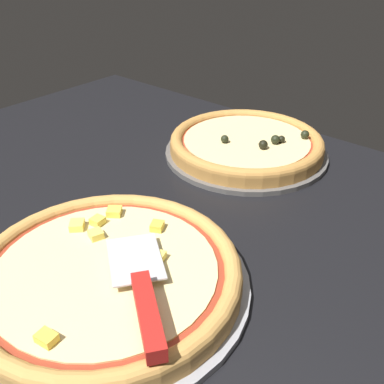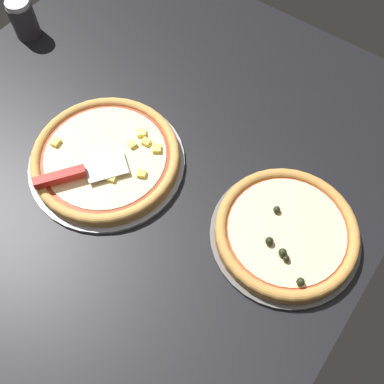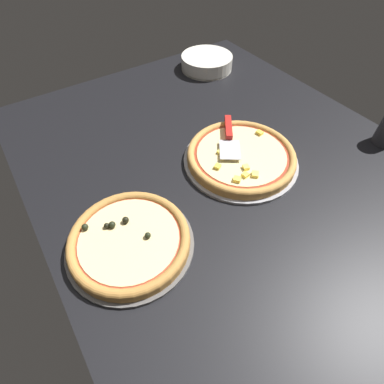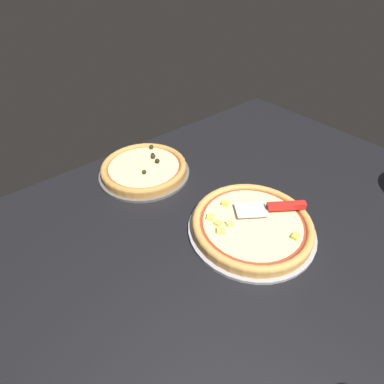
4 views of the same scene
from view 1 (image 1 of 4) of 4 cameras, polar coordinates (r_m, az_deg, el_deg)
The scene contains 6 objects.
ground_plane at distance 64.16cm, azimuth -5.60°, elevation -12.62°, with size 152.67×122.36×3.60cm, color black.
pizza_pan_front at distance 62.57cm, azimuth -10.64°, elevation -11.61°, with size 38.25×38.25×1.00cm, color #939399.
pizza_front at distance 61.12cm, azimuth -10.85°, elevation -10.07°, with size 35.95×35.95×3.64cm.
pizza_pan_back at distance 95.54cm, azimuth 6.83°, elevation 5.00°, with size 33.81×33.81×1.00cm, color #565451.
pizza_back at distance 94.56cm, azimuth 6.93°, elevation 6.21°, with size 31.78×31.78×4.42cm.
serving_spatula at distance 52.97cm, azimuth -6.04°, elevation -13.41°, with size 20.03×16.14×2.00cm.
Camera 1 is at (34.39, -30.99, 42.62)cm, focal length 42.00 mm.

